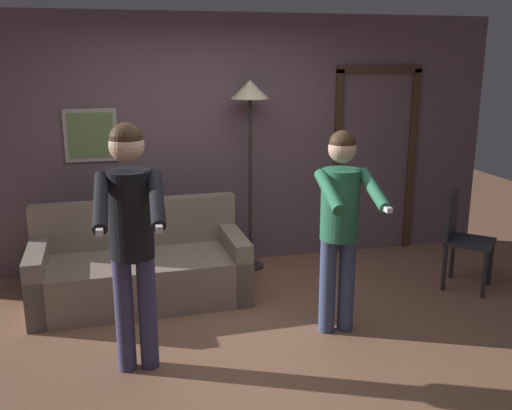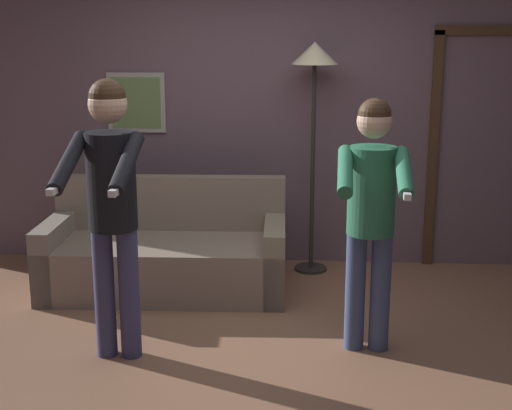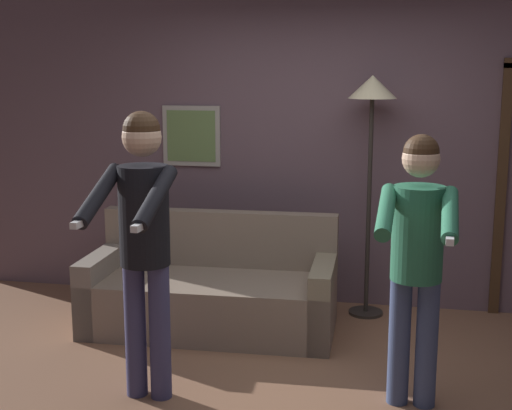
% 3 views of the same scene
% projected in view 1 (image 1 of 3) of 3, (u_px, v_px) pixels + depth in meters
% --- Properties ---
extents(ground_plane, '(12.00, 12.00, 0.00)m').
position_uv_depth(ground_plane, '(246.00, 345.00, 4.42)').
color(ground_plane, '#926449').
extents(back_wall_assembly, '(6.40, 0.10, 2.60)m').
position_uv_depth(back_wall_assembly, '(206.00, 143.00, 5.91)').
color(back_wall_assembly, '#6E5661').
rests_on(back_wall_assembly, ground_plane).
extents(couch, '(1.92, 0.90, 0.87)m').
position_uv_depth(couch, '(140.00, 270.00, 5.20)').
color(couch, gray).
rests_on(couch, ground_plane).
extents(torchiere_lamp, '(0.38, 0.38, 1.95)m').
position_uv_depth(torchiere_lamp, '(250.00, 108.00, 5.64)').
color(torchiere_lamp, '#332D28').
rests_on(torchiere_lamp, ground_plane).
extents(person_standing_left, '(0.45, 0.71, 1.76)m').
position_uv_depth(person_standing_left, '(131.00, 225.00, 3.82)').
color(person_standing_left, '#3F3E69').
rests_on(person_standing_left, ground_plane).
extents(person_standing_right, '(0.45, 0.69, 1.64)m').
position_uv_depth(person_standing_right, '(341.00, 215.00, 4.40)').
color(person_standing_right, '#3E4C76').
rests_on(person_standing_right, ground_plane).
extents(dining_chair_distant, '(0.59, 0.59, 0.93)m').
position_uv_depth(dining_chair_distant, '(461.00, 234.00, 5.44)').
color(dining_chair_distant, '#2D2D33').
rests_on(dining_chair_distant, ground_plane).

